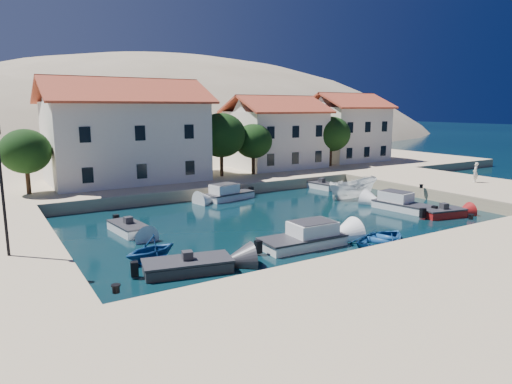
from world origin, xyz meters
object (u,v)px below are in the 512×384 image
rowboat_south (383,243)px  cabin_cruiser_east (402,204)px  building_mid (275,131)px  building_right (346,126)px  lamppost (1,178)px  pedestrian (475,172)px  boat_east (353,198)px  building_left (125,129)px  cabin_cruiser_south (303,239)px

rowboat_south → cabin_cruiser_east: (8.04, 5.53, 0.48)m
building_mid → rowboat_south: (-10.19, -26.68, -5.22)m
building_right → cabin_cruiser_east: size_ratio=1.96×
lamppost → pedestrian: bearing=2.1°
building_right → boat_east: 22.39m
building_mid → building_right: building_right is taller
building_left → building_mid: size_ratio=1.40×
building_mid → rowboat_south: size_ratio=2.53×
building_left → building_right: building_left is taller
cabin_cruiser_east → boat_east: cabin_cruiser_east is taller
lamppost → cabin_cruiser_south: lamppost is taller
building_mid → building_right: bearing=4.8°
pedestrian → building_left: bearing=-57.3°
building_left → cabin_cruiser_east: 26.22m
building_right → pedestrian: size_ratio=5.00×
cabin_cruiser_south → boat_east: (12.59, 9.16, -0.48)m
cabin_cruiser_east → building_right: bearing=-40.7°
building_left → boat_east: building_left is taller
lamppost → boat_east: bearing=11.3°
building_mid → building_right: 12.04m
building_mid → boat_east: 16.51m
building_right → lamppost: (-41.50, -22.00, -0.72)m
lamppost → pedestrian: lamppost is taller
rowboat_south → cabin_cruiser_east: cabin_cruiser_east is taller
cabin_cruiser_south → boat_east: size_ratio=1.00×
cabin_cruiser_south → pedestrian: (24.28, 5.13, 1.47)m
building_right → pedestrian: bearing=-96.6°
building_mid → pedestrian: 22.04m
boat_east → pedestrian: 12.52m
building_right → rowboat_south: (-22.19, -27.68, -5.47)m
rowboat_south → pedestrian: pedestrian is taller
building_mid → cabin_cruiser_south: 29.11m
cabin_cruiser_east → boat_east: bearing=-8.8°
rowboat_south → boat_east: size_ratio=0.80×
building_left → boat_east: 22.35m
lamppost → rowboat_south: 20.68m
boat_east → building_left: bearing=50.7°
lamppost → boat_east: (27.42, 5.47, -4.75)m
lamppost → building_left: bearing=60.1°
building_right → boat_east: building_right is taller
pedestrian → building_right: bearing=-120.1°
boat_east → rowboat_south: bearing=147.0°
building_right → rowboat_south: building_right is taller
building_left → cabin_cruiser_south: bearing=-82.0°
cabin_cruiser_east → rowboat_south: bearing=116.3°
boat_east → pedestrian: bearing=-106.0°
building_left → building_mid: building_left is taller
building_right → boat_east: size_ratio=1.83×
building_right → lamppost: 46.98m
building_mid → building_right: size_ratio=1.11×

